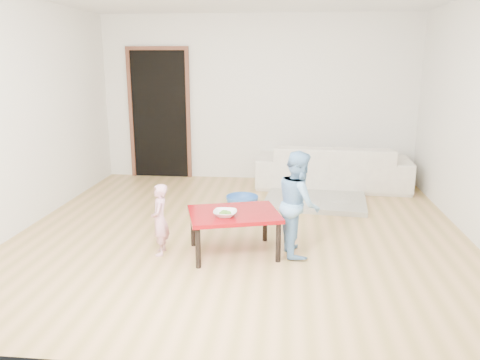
% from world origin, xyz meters
% --- Properties ---
extents(floor, '(5.00, 5.00, 0.01)m').
position_xyz_m(floor, '(0.00, 0.00, 0.00)').
color(floor, '#AB8B49').
rests_on(floor, ground).
extents(back_wall, '(5.00, 0.02, 2.60)m').
position_xyz_m(back_wall, '(0.00, 2.50, 1.30)').
color(back_wall, white).
rests_on(back_wall, floor).
extents(left_wall, '(0.02, 5.00, 2.60)m').
position_xyz_m(left_wall, '(-2.50, 0.00, 1.30)').
color(left_wall, white).
rests_on(left_wall, floor).
extents(doorway, '(1.02, 0.08, 2.11)m').
position_xyz_m(doorway, '(-1.60, 2.48, 1.02)').
color(doorway, brown).
rests_on(doorway, back_wall).
extents(sofa, '(2.32, 1.00, 0.66)m').
position_xyz_m(sofa, '(1.18, 2.05, 0.33)').
color(sofa, '#EDE6CE').
rests_on(sofa, floor).
extents(cushion, '(0.44, 0.40, 0.11)m').
position_xyz_m(cushion, '(0.81, 1.92, 0.49)').
color(cushion, orange).
rests_on(cushion, sofa).
extents(red_table, '(1.02, 0.87, 0.44)m').
position_xyz_m(red_table, '(-0.01, -0.65, 0.22)').
color(red_table, maroon).
rests_on(red_table, floor).
extents(bowl, '(0.23, 0.23, 0.06)m').
position_xyz_m(bowl, '(-0.08, -0.78, 0.46)').
color(bowl, white).
rests_on(bowl, red_table).
extents(broccoli, '(0.12, 0.12, 0.06)m').
position_xyz_m(broccoli, '(-0.08, -0.78, 0.46)').
color(broccoli, '#2D5919').
rests_on(broccoli, red_table).
extents(child_pink, '(0.21, 0.29, 0.72)m').
position_xyz_m(child_pink, '(-0.74, -0.74, 0.36)').
color(child_pink, '#DC648B').
rests_on(child_pink, floor).
extents(child_blue, '(0.48, 0.57, 1.05)m').
position_xyz_m(child_blue, '(0.62, -0.57, 0.52)').
color(child_blue, '#5D98D7').
rests_on(child_blue, floor).
extents(basin, '(0.43, 0.43, 0.14)m').
position_xyz_m(basin, '(-0.09, 0.94, 0.07)').
color(basin, '#3066B8').
rests_on(basin, floor).
extents(blanket, '(1.45, 1.25, 0.07)m').
position_xyz_m(blanket, '(0.90, 1.22, 0.03)').
color(blanket, '#B6B2A0').
rests_on(blanket, floor).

